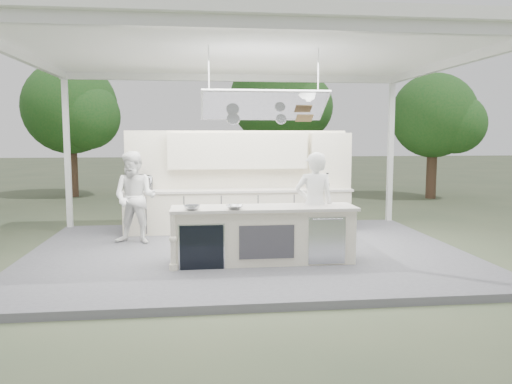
{
  "coord_description": "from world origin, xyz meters",
  "views": [
    {
      "loc": [
        -0.9,
        -9.12,
        2.25
      ],
      "look_at": [
        0.22,
        0.4,
        1.17
      ],
      "focal_mm": 35.0,
      "sensor_mm": 36.0,
      "label": 1
    }
  ],
  "objects": [
    {
      "name": "back_counter",
      "position": [
        0.0,
        1.9,
        0.6
      ],
      "size": [
        5.08,
        0.72,
        0.95
      ],
      "color": "white",
      "rests_on": "stage_deck"
    },
    {
      "name": "bowl_large",
      "position": [
        -0.31,
        -1.15,
        1.1
      ],
      "size": [
        0.32,
        0.32,
        0.07
      ],
      "primitive_type": "imported",
      "rotation": [
        0.0,
        0.0,
        -0.15
      ],
      "color": "silver",
      "rests_on": "demo_island"
    },
    {
      "name": "demo_island",
      "position": [
        0.18,
        -0.91,
        0.6
      ],
      "size": [
        3.1,
        0.79,
        0.95
      ],
      "color": "white",
      "rests_on": "stage_deck"
    },
    {
      "name": "head_chef",
      "position": [
        1.11,
        -0.7,
        1.05
      ],
      "size": [
        0.69,
        0.47,
        1.85
      ],
      "primitive_type": "imported",
      "rotation": [
        0.0,
        0.0,
        3.1
      ],
      "color": "white",
      "rests_on": "stage_deck"
    },
    {
      "name": "sous_chef",
      "position": [
        -2.14,
        0.88,
        1.03
      ],
      "size": [
        1.04,
        0.91,
        1.83
      ],
      "primitive_type": "imported",
      "rotation": [
        0.0,
        0.0,
        -0.27
      ],
      "color": "white",
      "rests_on": "stage_deck"
    },
    {
      "name": "back_wall_unit",
      "position": [
        0.44,
        2.11,
        1.57
      ],
      "size": [
        5.05,
        0.48,
        2.25
      ],
      "color": "white",
      "rests_on": "stage_deck"
    },
    {
      "name": "stage_deck",
      "position": [
        0.0,
        0.0,
        0.06
      ],
      "size": [
        8.0,
        6.0,
        0.12
      ],
      "primitive_type": "cube",
      "color": "#5C5C60",
      "rests_on": "ground"
    },
    {
      "name": "bowl_small",
      "position": [
        -1.0,
        -1.15,
        1.11
      ],
      "size": [
        0.31,
        0.31,
        0.08
      ],
      "primitive_type": "imported",
      "rotation": [
        0.0,
        0.0,
        -0.21
      ],
      "color": "#B0B2B7",
      "rests_on": "demo_island"
    },
    {
      "name": "tree_cluster",
      "position": [
        -0.16,
        9.77,
        3.29
      ],
      "size": [
        19.55,
        9.4,
        5.85
      ],
      "color": "#493524",
      "rests_on": "ground"
    },
    {
      "name": "tent",
      "position": [
        0.0,
        -0.01,
        3.71
      ],
      "size": [
        8.2,
        6.2,
        3.86
      ],
      "color": "white",
      "rests_on": "ground"
    },
    {
      "name": "toaster_oven",
      "position": [
        -2.2,
        2.0,
        1.23
      ],
      "size": [
        0.64,
        0.52,
        0.31
      ],
      "primitive_type": "imported",
      "rotation": [
        0.0,
        0.0,
        0.27
      ],
      "color": "#B7B8BE",
      "rests_on": "back_counter"
    },
    {
      "name": "ground",
      "position": [
        0.0,
        0.0,
        0.0
      ],
      "size": [
        90.0,
        90.0,
        0.0
      ],
      "primitive_type": "plane",
      "color": "#4D5339",
      "rests_on": "ground"
    }
  ]
}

